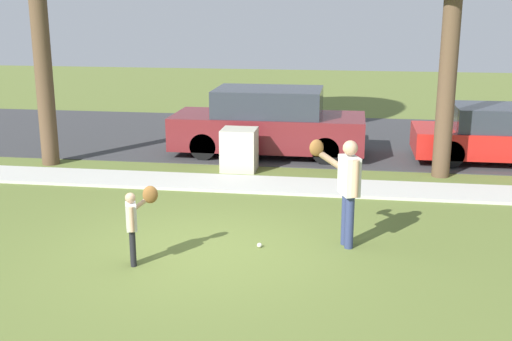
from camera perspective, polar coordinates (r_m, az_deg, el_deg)
name	(u,v)px	position (r m, az deg, el deg)	size (l,w,h in m)	color
ground_plane	(242,187)	(13.17, -1.27, -1.44)	(48.00, 48.00, 0.00)	olive
sidewalk_strip	(243,184)	(13.25, -1.20, -1.20)	(36.00, 1.20, 0.06)	beige
road_surface	(273,137)	(18.07, 1.49, 3.03)	(36.00, 6.80, 0.02)	#38383A
person_adult	(346,182)	(9.78, 8.02, -1.02)	(0.82, 0.56, 1.68)	navy
person_child	(136,216)	(9.28, -10.64, -4.04)	(0.45, 0.54, 1.12)	black
baseball	(259,245)	(9.94, 0.30, -6.67)	(0.07, 0.07, 0.07)	white
utility_cabinet	(239,150)	(14.36, -1.50, 1.88)	(0.77, 0.73, 0.95)	beige
parked_suv_maroon	(268,123)	(15.82, 1.11, 4.25)	(4.70, 1.90, 1.63)	maroon
parked_hatchback_red	(501,135)	(16.09, 20.97, 2.97)	(4.00, 1.75, 1.33)	red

